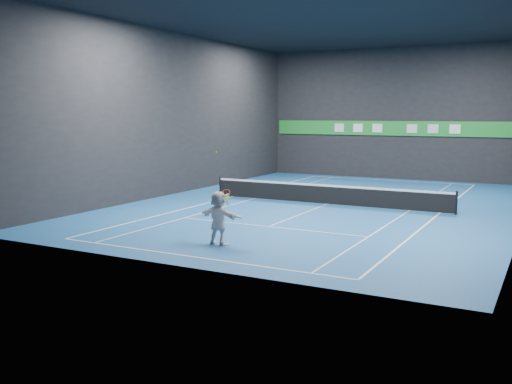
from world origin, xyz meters
The scene contains 19 objects.
ground centered at (0.00, 0.00, 0.00)m, with size 26.00×26.00×0.00m, color #19518E.
ceiling centered at (0.00, 0.00, 9.00)m, with size 26.00×26.00×0.00m, color black.
wall_back centered at (0.00, 13.00, 4.50)m, with size 18.00×0.10×9.00m, color black.
wall_front centered at (0.00, -13.00, 4.50)m, with size 18.00×0.10×9.00m, color black.
wall_left centered at (-9.00, 0.00, 4.50)m, with size 0.10×26.00×9.00m, color black.
baseline_near centered at (0.00, -11.89, 0.00)m, with size 10.98×0.08×0.01m, color white.
baseline_far centered at (0.00, 11.89, 0.00)m, with size 10.98×0.08×0.01m, color white.
sideline_doubles_left centered at (-5.49, 0.00, 0.00)m, with size 0.08×23.78×0.01m, color white.
sideline_doubles_right centered at (5.49, 0.00, 0.00)m, with size 0.08×23.78×0.01m, color white.
sideline_singles_left centered at (-4.11, 0.00, 0.00)m, with size 0.06×23.78×0.01m, color white.
sideline_singles_right centered at (4.11, 0.00, 0.00)m, with size 0.06×23.78×0.01m, color white.
service_line_near centered at (0.00, -6.40, 0.00)m, with size 8.23×0.06×0.01m, color white.
service_line_far centered at (0.00, 6.40, 0.00)m, with size 8.23×0.06×0.01m, color white.
center_service_line centered at (0.00, 0.00, 0.00)m, with size 0.06×12.80×0.01m, color white.
player centered at (-0.12, -10.02, 0.93)m, with size 1.73×0.55×1.87m, color silver.
tennis_ball centered at (-0.27, -9.89, 3.19)m, with size 0.07×0.07×0.07m, color #ACCF22.
tennis_net centered at (0.00, 0.00, 0.54)m, with size 12.50×0.10×1.07m.
sponsor_banner centered at (0.00, 12.93, 3.50)m, with size 17.64×0.11×1.00m.
tennis_racket centered at (0.16, -9.98, 1.75)m, with size 0.42×0.31×0.62m.
Camera 1 is at (10.08, -26.49, 4.49)m, focal length 40.00 mm.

